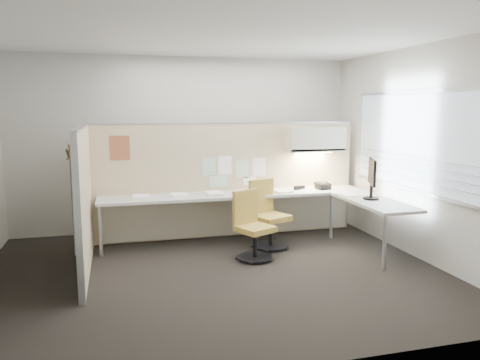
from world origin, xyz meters
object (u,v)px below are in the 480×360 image
object	(u,v)px
chair_right	(267,217)
phone	(323,186)
monitor	(372,176)
desk	(260,202)
chair_left	(252,228)

from	to	relation	value
chair_right	phone	bearing A→B (deg)	-0.68
monitor	phone	distance (m)	1.02
desk	chair_left	bearing A→B (deg)	-115.01
chair_left	chair_right	world-z (taller)	chair_right
chair_left	phone	bearing A→B (deg)	6.76
monitor	phone	size ratio (longest dim) A/B	2.48
chair_left	chair_right	size ratio (longest dim) A/B	0.94
chair_right	chair_left	bearing A→B (deg)	-151.75
chair_right	monitor	bearing A→B (deg)	-43.76
monitor	chair_left	bearing A→B (deg)	110.22
monitor	phone	bearing A→B (deg)	40.18
chair_left	monitor	world-z (taller)	monitor
desk	monitor	bearing A→B (deg)	-30.24
phone	monitor	bearing A→B (deg)	-78.49
desk	phone	distance (m)	1.10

